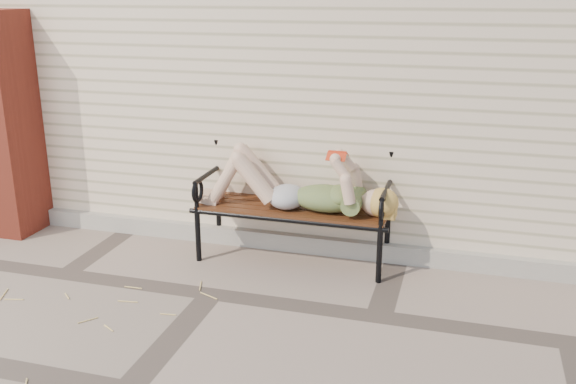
% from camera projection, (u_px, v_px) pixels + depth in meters
% --- Properties ---
extents(ground, '(80.00, 80.00, 0.00)m').
position_uv_depth(ground, '(211.00, 294.00, 4.77)').
color(ground, gray).
rests_on(ground, ground).
extents(house_wall, '(8.00, 4.00, 3.00)m').
position_uv_depth(house_wall, '(311.00, 52.00, 7.06)').
color(house_wall, beige).
rests_on(house_wall, ground).
extents(foundation_strip, '(8.00, 0.10, 0.15)m').
position_uv_depth(foundation_strip, '(254.00, 238.00, 5.64)').
color(foundation_strip, '#ADA89C').
rests_on(foundation_strip, ground).
extents(brick_pillar, '(0.50, 0.50, 2.00)m').
position_uv_depth(brick_pillar, '(2.00, 125.00, 5.76)').
color(brick_pillar, '#9E3523').
rests_on(brick_pillar, ground).
extents(garden_bench, '(1.70, 0.68, 1.10)m').
position_uv_depth(garden_bench, '(296.00, 186.00, 5.28)').
color(garden_bench, black).
rests_on(garden_bench, ground).
extents(reading_woman, '(1.61, 0.37, 0.51)m').
position_uv_depth(reading_woman, '(294.00, 186.00, 5.14)').
color(reading_woman, '#0A3A4A').
rests_on(reading_woman, ground).
extents(straw_scatter, '(2.95, 1.70, 0.01)m').
position_uv_depth(straw_scatter, '(11.00, 325.00, 4.33)').
color(straw_scatter, '#E1C06D').
rests_on(straw_scatter, ground).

